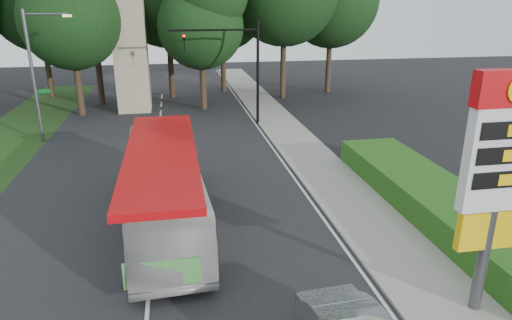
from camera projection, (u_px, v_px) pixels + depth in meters
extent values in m
cube|color=black|center=(155.00, 195.00, 20.80)|extent=(14.00, 80.00, 0.02)
cube|color=gray|center=(333.00, 182.00, 22.22)|extent=(3.00, 80.00, 0.12)
cube|color=#214F15|center=(435.00, 200.00, 18.83)|extent=(3.00, 14.00, 1.20)
cylinder|color=#59595E|center=(482.00, 262.00, 12.54)|extent=(0.32, 0.32, 3.20)
cube|color=yellow|center=(488.00, 229.00, 12.21)|extent=(1.80, 0.25, 1.10)
cube|color=silver|center=(502.00, 159.00, 11.56)|extent=(2.00, 0.35, 2.80)
cube|color=black|center=(508.00, 155.00, 11.33)|extent=(1.70, 0.04, 0.45)
cube|color=black|center=(503.00, 180.00, 11.54)|extent=(1.70, 0.04, 0.45)
cylinder|color=black|center=(258.00, 74.00, 31.96)|extent=(0.20, 0.20, 7.20)
cylinder|color=black|center=(214.00, 30.00, 30.47)|extent=(6.00, 0.14, 0.14)
imported|color=black|center=(184.00, 34.00, 30.21)|extent=(0.18, 0.22, 1.10)
sphere|color=#FF0C05|center=(184.00, 36.00, 30.11)|extent=(0.18, 0.18, 0.18)
cylinder|color=#59595E|center=(33.00, 78.00, 27.57)|extent=(0.20, 0.20, 8.00)
cylinder|color=#59595E|center=(45.00, 14.00, 26.56)|extent=(2.40, 0.12, 0.12)
cube|color=#FFE599|center=(67.00, 16.00, 26.79)|extent=(0.50, 0.22, 0.14)
cube|color=#0C591E|center=(43.00, 91.00, 27.90)|extent=(0.85, 0.04, 0.22)
cube|color=#0C591E|center=(38.00, 95.00, 28.34)|extent=(0.04, 0.85, 0.22)
cube|color=gray|center=(131.00, 54.00, 35.72)|extent=(2.50, 2.50, 9.00)
cylinder|color=#2D2116|center=(48.00, 68.00, 41.46)|extent=(0.50, 0.50, 5.40)
sphere|color=black|center=(39.00, 3.00, 39.64)|extent=(8.40, 8.40, 8.40)
cylinder|color=#2D2116|center=(98.00, 66.00, 38.41)|extent=(0.50, 0.50, 6.48)
cylinder|color=#2D2116|center=(171.00, 65.00, 41.38)|extent=(0.50, 0.50, 5.94)
cylinder|color=#2D2116|center=(223.00, 65.00, 44.20)|extent=(0.50, 0.50, 5.22)
sphere|color=black|center=(222.00, 7.00, 42.44)|extent=(8.12, 8.12, 8.12)
cylinder|color=#2D2116|center=(283.00, 64.00, 41.18)|extent=(0.50, 0.50, 6.12)
cylinder|color=#2D2116|center=(329.00, 63.00, 43.98)|extent=(0.50, 0.50, 5.58)
sphere|color=black|center=(332.00, 0.00, 42.10)|extent=(8.68, 8.68, 8.68)
cylinder|color=#2D2116|center=(79.00, 85.00, 34.82)|extent=(0.50, 0.50, 4.68)
sphere|color=black|center=(70.00, 20.00, 33.24)|extent=(7.28, 7.28, 7.28)
cylinder|color=#2D2116|center=(203.00, 83.00, 36.95)|extent=(0.50, 0.50, 4.32)
sphere|color=black|center=(201.00, 26.00, 35.50)|extent=(6.72, 6.72, 6.72)
imported|color=beige|center=(163.00, 187.00, 17.76)|extent=(3.18, 11.11, 3.06)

